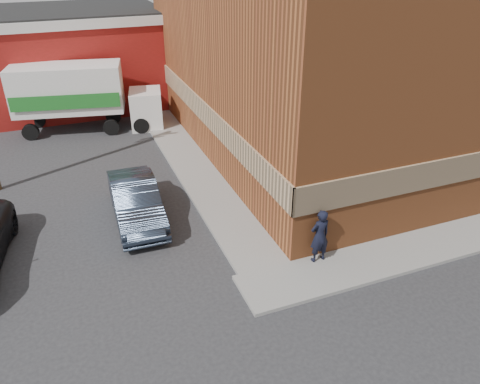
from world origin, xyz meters
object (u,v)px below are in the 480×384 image
object	(u,v)px
brick_building	(341,45)
box_truck	(82,93)
man	(320,236)
sedan	(136,201)
warehouse	(25,61)

from	to	relation	value
brick_building	box_truck	bearing A→B (deg)	154.41
man	brick_building	bearing A→B (deg)	-128.07
brick_building	sedan	bearing A→B (deg)	-157.92
man	sedan	bearing A→B (deg)	-48.82
man	sedan	distance (m)	6.83
warehouse	man	xyz separation A→B (m)	(8.34, -20.25, -1.77)
man	warehouse	bearing A→B (deg)	-72.03
man	box_truck	xyz separation A→B (m)	(-5.68, 14.91, 1.00)
warehouse	brick_building	bearing A→B (deg)	-37.20
man	box_truck	world-z (taller)	box_truck
brick_building	warehouse	bearing A→B (deg)	142.80
sedan	box_truck	size ratio (longest dim) A/B	0.62
brick_building	sedan	distance (m)	12.53
sedan	warehouse	bearing A→B (deg)	104.33
brick_building	man	size ratio (longest dim) A/B	9.92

